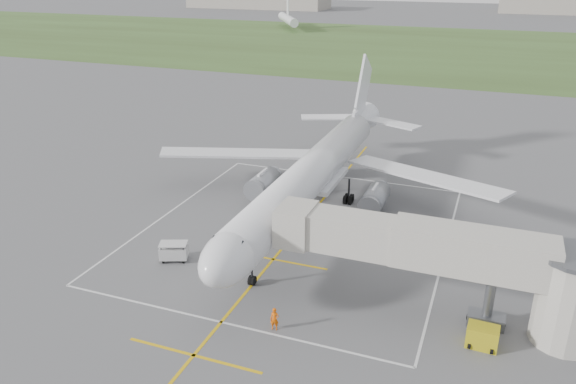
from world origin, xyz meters
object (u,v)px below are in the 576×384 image
at_px(jet_bridge, 460,262).
at_px(ramp_worker_wing, 271,192).
at_px(gpu_unit, 482,337).
at_px(airliner, 313,173).
at_px(baggage_cart, 174,252).
at_px(ramp_worker_nose, 275,319).

height_order(jet_bridge, ramp_worker_wing, jet_bridge).
bearing_deg(gpu_unit, airliner, 138.87).
relative_size(airliner, gpu_unit, 21.93).
bearing_deg(gpu_unit, baggage_cart, 175.90).
relative_size(jet_bridge, ramp_worker_nose, 13.65).
height_order(airliner, gpu_unit, airliner).
bearing_deg(gpu_unit, ramp_worker_wing, 143.43).
bearing_deg(airliner, ramp_worker_wing, 161.16).
relative_size(jet_bridge, ramp_worker_wing, 13.69).
bearing_deg(jet_bridge, gpu_unit, -51.07).
height_order(airliner, ramp_worker_nose, airliner).
xyz_separation_m(jet_bridge, baggage_cart, (-23.79, 0.26, -3.90)).
relative_size(airliner, baggage_cart, 17.06).
distance_m(jet_bridge, gpu_unit, 5.23).
bearing_deg(ramp_worker_wing, gpu_unit, 165.02).
xyz_separation_m(baggage_cart, ramp_worker_wing, (2.66, 15.84, 0.01)).
relative_size(airliner, jet_bridge, 2.00).
bearing_deg(airliner, baggage_cart, -119.98).
bearing_deg(ramp_worker_wing, baggage_cart, 104.33).
distance_m(airliner, gpu_unit, 24.84).
xyz_separation_m(ramp_worker_nose, ramp_worker_wing, (-9.37, 21.99, -0.00)).
bearing_deg(baggage_cart, ramp_worker_nose, -48.57).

